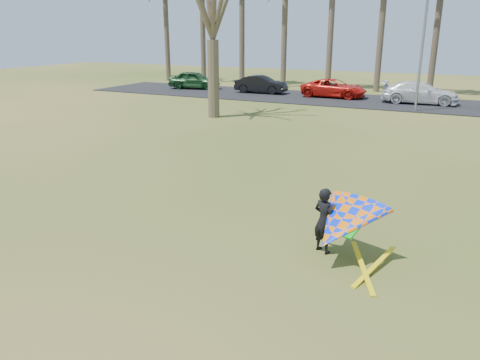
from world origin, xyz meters
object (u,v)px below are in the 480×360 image
at_px(car_3, 420,93).
at_px(kite_flyer, 341,223).
at_px(car_1, 261,84).
at_px(streetlight, 427,34).
at_px(car_2, 334,88).
at_px(car_0, 194,80).

bearing_deg(car_3, kite_flyer, 178.02).
bearing_deg(car_3, car_1, 83.70).
xyz_separation_m(streetlight, car_2, (-6.22, 3.76, -3.76)).
height_order(streetlight, car_1, streetlight).
xyz_separation_m(streetlight, kite_flyer, (0.66, -20.99, -3.63)).
distance_m(streetlight, car_0, 18.81).
relative_size(streetlight, car_2, 1.72).
bearing_deg(car_1, car_3, -94.40).
distance_m(car_1, car_2, 5.70).
bearing_deg(streetlight, car_3, 95.26).
bearing_deg(car_0, car_3, -103.89).
xyz_separation_m(car_0, kite_flyer, (18.69, -24.83, 0.06)).
xyz_separation_m(car_3, kite_flyer, (0.95, -24.22, 0.07)).
relative_size(car_1, car_3, 0.82).
height_order(streetlight, car_3, streetlight).
xyz_separation_m(streetlight, car_3, (-0.30, 3.22, -3.70)).
height_order(streetlight, kite_flyer, streetlight).
bearing_deg(car_0, car_2, -102.29).
relative_size(car_0, kite_flyer, 1.78).
height_order(car_0, car_3, car_0).
bearing_deg(streetlight, car_2, 148.84).
distance_m(car_1, car_3, 11.63).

